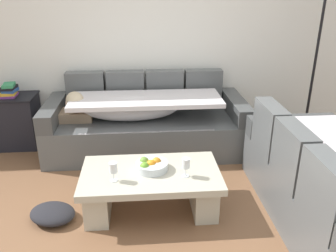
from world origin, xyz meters
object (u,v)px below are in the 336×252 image
Objects in this scene: coffee_table at (151,186)px; crumpled_garment at (53,214)px; couch_along_wall at (144,123)px; floor_lamp at (314,54)px; couch_near_window at (331,188)px; side_cabinet at (8,121)px; book_stack_on_cabinet at (9,90)px; wine_glass_near_left at (113,168)px; wine_glass_near_right at (186,164)px; fruit_bowl at (151,165)px.

coffee_table is 0.87m from crumpled_garment.
couch_along_wall is 2.16m from floor_lamp.
coffee_table is 3.00× the size of crumpled_garment.
couch_near_window is 1.50m from coffee_table.
side_cabinet is 0.37× the size of floor_lamp.
book_stack_on_cabinet is (-3.07, 1.77, 0.38)m from couch_near_window.
wine_glass_near_right is at bearing 2.36° from wine_glass_near_left.
couch_near_window is at bearing -6.19° from wine_glass_near_left.
couch_along_wall is 1.58m from crumpled_garment.
coffee_table is 7.23× the size of wine_glass_near_right.
wine_glass_near_left is at bearing 83.81° from couch_near_window.
couch_along_wall is at bearing -7.86° from side_cabinet.
book_stack_on_cabinet reaches higher than coffee_table.
wine_glass_near_right is at bearing -0.35° from crumpled_garment.
floor_lamp reaches higher than couch_near_window.
couch_along_wall is 2.16m from couch_near_window.
coffee_table is at bearing -42.24° from book_stack_on_cabinet.
floor_lamp reaches higher than side_cabinet.
couch_along_wall is at bearing 58.64° from crumpled_garment.
book_stack_on_cabinet is at bearing 138.58° from fruit_bowl.
wine_glass_near_left is 2.76m from floor_lamp.
wine_glass_near_left is 0.42× the size of crumpled_garment.
fruit_bowl is 2.45m from floor_lamp.
couch_along_wall is at bearing 104.08° from wine_glass_near_right.
couch_along_wall reaches higher than wine_glass_near_left.
book_stack_on_cabinet is at bearing 129.43° from wine_glass_near_left.
fruit_bowl is (-1.46, 0.35, 0.09)m from couch_near_window.
wine_glass_near_right is (0.33, -1.33, 0.16)m from couch_along_wall.
side_cabinet reaches higher than crumpled_garment.
book_stack_on_cabinet reaches higher than side_cabinet.
coffee_table is 5.06× the size of book_stack_on_cabinet.
crumpled_garment is at bearing 84.48° from couch_near_window.
side_cabinet reaches higher than fruit_bowl.
crumpled_garment is (-0.54, 0.03, -0.44)m from wine_glass_near_left.
wine_glass_near_right is 0.42× the size of crumpled_garment.
book_stack_on_cabinet is at bearing 171.79° from couch_along_wall.
wine_glass_near_right is 0.23× the size of side_cabinet.
couch_near_window reaches higher than crumpled_garment.
wine_glass_near_right is at bearing -38.28° from side_cabinet.
book_stack_on_cabinet reaches higher than wine_glass_near_left.
couch_along_wall is 9.76× the size of book_stack_on_cabinet.
couch_near_window is 2.69× the size of side_cabinet.
floor_lamp is (1.97, 1.31, 0.88)m from coffee_table.
coffee_table is 2.53m from floor_lamp.
couch_along_wall is 1.19× the size of couch_near_window.
fruit_bowl is 0.14× the size of floor_lamp.
side_cabinet is (-1.38, 1.58, -0.17)m from wine_glass_near_left.
couch_near_window reaches higher than coffee_table.
coffee_table is 2.22m from book_stack_on_cabinet.
coffee_table is 0.62× the size of floor_lamp.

